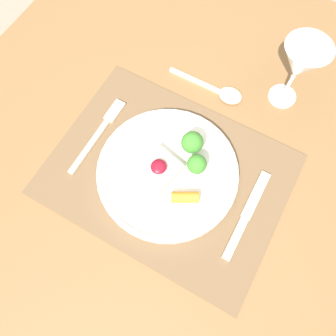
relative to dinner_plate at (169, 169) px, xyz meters
name	(u,v)px	position (x,y,z in m)	size (l,w,h in m)	color
ground_plane	(168,235)	(0.00, -0.01, -0.75)	(8.00, 8.00, 0.00)	gray
dining_table	(168,186)	(0.00, -0.01, -0.10)	(1.11, 1.30, 0.74)	brown
placemat	(168,174)	(0.00, -0.01, -0.02)	(0.49, 0.37, 0.00)	brown
dinner_plate	(169,169)	(0.00, 0.00, 0.00)	(0.30, 0.30, 0.07)	silver
fork	(101,130)	(-0.18, 0.01, -0.01)	(0.02, 0.20, 0.01)	beige
knife	(244,220)	(0.18, -0.02, -0.01)	(0.02, 0.20, 0.01)	beige
spoon	(223,93)	(0.02, 0.23, -0.01)	(0.19, 0.05, 0.02)	beige
wine_glass_near	(300,64)	(0.14, 0.29, 0.10)	(0.10, 0.10, 0.16)	white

